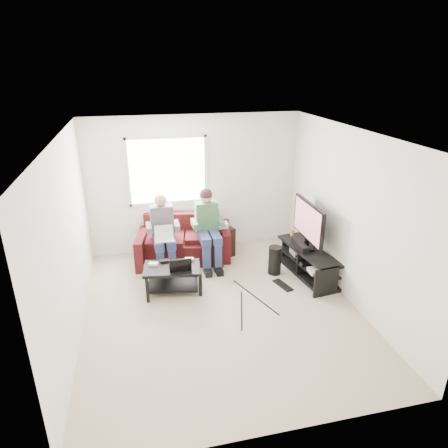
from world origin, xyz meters
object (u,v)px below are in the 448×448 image
Objects in this scene: sofa at (185,243)px; tv_stand at (307,263)px; tv at (308,222)px; subwoofer at (275,260)px; coffee_table at (172,273)px; end_table at (222,241)px.

sofa reaches higher than tv_stand.
tv is 2.17× the size of subwoofer.
tv_stand reaches higher than coffee_table.
end_table is at bearing 129.21° from subwoofer.
coffee_table is at bearing -176.99° from tv.
sofa is at bearing 152.84° from tv.
tv is 1.73m from end_table.
subwoofer reaches higher than tv_stand.
coffee_table is at bearing -173.96° from subwoofer.
tv is (-0.00, 0.10, 0.72)m from tv_stand.
tv_stand is at bearing -29.36° from sofa.
sofa reaches higher than coffee_table.
subwoofer is 1.17m from end_table.
sofa is 3.69× the size of subwoofer.
sofa is 1.73m from subwoofer.
sofa is at bearing 72.90° from coffee_table.
tv_stand is 1.37× the size of tv.
end_table reaches higher than subwoofer.
end_table reaches higher than tv_stand.
subwoofer is (-0.54, 0.17, 0.04)m from tv_stand.
sofa is 1.97× the size of coffee_table.
tv is at bearing -27.16° from sofa.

